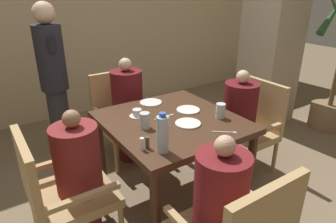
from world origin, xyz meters
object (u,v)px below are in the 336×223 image
chair_right_side (248,124)px  potted_palm (333,91)px  plate_main_right (151,103)px  glass_tall_near (220,111)px  chair_far_side (122,113)px  teacup_with_saucer (137,113)px  diner_in_far_chair (128,110)px  water_bottle (163,134)px  diner_in_right_chair (238,122)px  diner_in_near_chair (219,211)px  standing_host (54,79)px  chair_left_side (59,190)px  diner_in_left_chair (79,176)px  plate_main_left (188,123)px  plate_dessert_center (188,110)px  glass_tall_mid (145,120)px

chair_right_side → potted_palm: (1.63, 0.05, 0.03)m
plate_main_right → glass_tall_near: bearing=-62.5°
chair_far_side → teacup_with_saucer: size_ratio=7.01×
diner_in_far_chair → water_bottle: bearing=-105.5°
potted_palm → diner_in_right_chair: bearing=-178.4°
diner_in_right_chair → diner_in_near_chair: bearing=-140.7°
standing_host → glass_tall_near: 1.77m
chair_far_side → glass_tall_near: chair_far_side is taller
chair_right_side → teacup_with_saucer: chair_right_side is taller
chair_left_side → diner_in_left_chair: diner_in_left_chair is taller
potted_palm → diner_in_left_chair: bearing=-179.1°
standing_host → chair_left_side: bearing=-105.2°
diner_in_near_chair → potted_palm: (2.77, 0.86, -0.02)m
water_bottle → diner_in_near_chair: bearing=-73.6°
diner_in_far_chair → glass_tall_near: 1.09m
chair_right_side → plate_main_right: 1.03m
plate_main_left → plate_dessert_center: (0.17, 0.22, 0.00)m
standing_host → water_bottle: bearing=-81.7°
potted_palm → diner_in_near_chair: bearing=-162.7°
chair_left_side → diner_in_near_chair: bearing=-47.9°
standing_host → plate_dessert_center: bearing=-57.4°
diner_in_near_chair → plate_main_right: bearing=78.5°
plate_dessert_center → potted_palm: bearing=-0.5°
plate_main_right → plate_dessert_center: 0.37m
chair_left_side → plate_main_right: bearing=22.3°
chair_left_side → chair_far_side: 1.34m
chair_right_side → plate_main_right: chair_right_side is taller
diner_in_far_chair → glass_tall_near: size_ratio=9.20×
diner_in_far_chair → diner_in_near_chair: 1.64m
diner_in_left_chair → diner_in_far_chair: (0.79, 0.81, 0.04)m
diner_in_left_chair → chair_right_side: 1.72m
diner_in_far_chair → plate_main_left: bearing=-86.6°
diner_in_near_chair → glass_tall_near: size_ratio=8.54×
glass_tall_near → glass_tall_mid: same height
diner_in_left_chair → chair_far_side: diner_in_left_chair is taller
standing_host → potted_palm: (3.15, -1.27, -0.37)m
chair_left_side → chair_right_side: 1.87m
diner_in_near_chair → standing_host: bearing=99.9°
diner_in_far_chair → teacup_with_saucer: bearing=-108.6°
plate_main_right → teacup_with_saucer: (-0.25, -0.19, 0.02)m
diner_in_right_chair → plate_main_left: size_ratio=5.30×
diner_in_far_chair → water_bottle: diner_in_far_chair is taller
standing_host → diner_in_far_chair: bearing=-41.4°
diner_in_right_chair → standing_host: bearing=135.9°
diner_in_left_chair → glass_tall_mid: diner_in_left_chair is taller
chair_far_side → potted_palm: size_ratio=0.53×
plate_main_left → chair_left_side: bearing=171.7°
diner_in_right_chair → glass_tall_mid: bearing=-179.2°
chair_right_side → plate_main_left: size_ratio=4.54×
chair_right_side → glass_tall_mid: bearing=-179.3°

